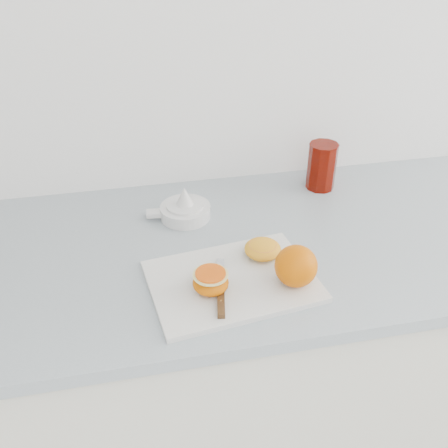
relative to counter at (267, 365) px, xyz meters
name	(u,v)px	position (x,y,z in m)	size (l,w,h in m)	color
counter	(267,365)	(0.00, 0.00, 0.00)	(2.56, 0.64, 0.89)	silver
cutting_board	(232,281)	(-0.14, -0.15, 0.45)	(0.33, 0.23, 0.01)	silver
whole_orange	(296,266)	(-0.02, -0.18, 0.50)	(0.08, 0.08, 0.08)	#C76200
half_orange	(211,282)	(-0.18, -0.17, 0.48)	(0.07, 0.07, 0.04)	#C76200
squeezed_shell	(263,249)	(-0.06, -0.08, 0.47)	(0.08, 0.08, 0.03)	orange
paring_knife	(221,297)	(-0.17, -0.20, 0.46)	(0.05, 0.17, 0.01)	#4E2D18
citrus_juicer	(185,209)	(-0.20, 0.12, 0.47)	(0.16, 0.12, 0.08)	white
red_tumbler	(322,168)	(0.18, 0.20, 0.50)	(0.08, 0.08, 0.13)	#5A0800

